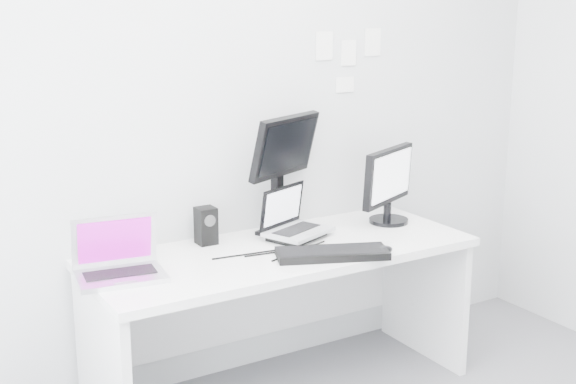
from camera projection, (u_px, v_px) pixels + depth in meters
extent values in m
plane|color=#B4B7B9|center=(245.00, 106.00, 3.70)|extent=(3.60, 0.00, 3.60)
cube|color=white|center=(282.00, 322.00, 3.65)|extent=(1.80, 0.70, 0.73)
cube|color=silver|center=(119.00, 249.00, 3.13)|extent=(0.39, 0.31, 0.26)
cube|color=black|center=(206.00, 226.00, 3.61)|extent=(0.11, 0.11, 0.18)
cube|color=#A8ABB0|center=(299.00, 213.00, 3.68)|extent=(0.37, 0.34, 0.26)
cube|color=black|center=(282.00, 173.00, 3.73)|extent=(0.47, 0.32, 0.60)
cube|color=black|center=(390.00, 184.00, 3.93)|extent=(0.48, 0.37, 0.40)
cube|color=black|center=(332.00, 253.00, 3.44)|extent=(0.53, 0.35, 0.03)
ellipsoid|color=black|center=(383.00, 250.00, 3.48)|extent=(0.13, 0.10, 0.04)
cube|color=white|center=(324.00, 46.00, 3.85)|extent=(0.10, 0.00, 0.14)
cube|color=white|center=(349.00, 53.00, 3.94)|extent=(0.09, 0.00, 0.13)
cube|color=white|center=(373.00, 42.00, 4.00)|extent=(0.10, 0.00, 0.14)
cube|color=white|center=(345.00, 84.00, 3.97)|extent=(0.11, 0.00, 0.08)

